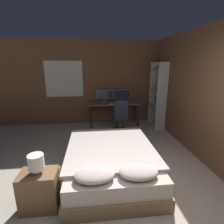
{
  "coord_description": "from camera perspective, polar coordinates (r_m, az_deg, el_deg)",
  "views": [
    {
      "loc": [
        -0.5,
        -1.63,
        1.96
      ],
      "look_at": [
        -0.01,
        2.7,
        0.75
      ],
      "focal_mm": 28.0,
      "sensor_mm": 36.0,
      "label": 1
    }
  ],
  "objects": [
    {
      "name": "monitor_right",
      "position": [
        5.81,
        3.32,
        5.68
      ],
      "size": [
        0.56,
        0.16,
        0.39
      ],
      "color": "#B7B7BC",
      "rests_on": "desk"
    },
    {
      "name": "wall_side_right",
      "position": [
        3.89,
        28.76,
        4.58
      ],
      "size": [
        0.06,
        12.0,
        2.7
      ],
      "color": "brown",
      "rests_on": "ground_plane"
    },
    {
      "name": "keyboard",
      "position": [
        5.45,
        0.9,
        2.67
      ],
      "size": [
        0.35,
        0.13,
        0.02
      ],
      "color": "#B7B7BC",
      "rests_on": "desk"
    },
    {
      "name": "bed",
      "position": [
        3.28,
        -0.33,
        -15.79
      ],
      "size": [
        1.55,
        2.02,
        0.59
      ],
      "color": "#846647",
      "rests_on": "ground_plane"
    },
    {
      "name": "desk",
      "position": [
        5.65,
        0.66,
        2.12
      ],
      "size": [
        1.62,
        0.58,
        0.74
      ],
      "color": "#846042",
      "rests_on": "ground_plane"
    },
    {
      "name": "bedside_lamp",
      "position": [
        2.58,
        -23.56,
        -14.77
      ],
      "size": [
        0.21,
        0.21,
        0.27
      ],
      "color": "gray",
      "rests_on": "nightstand"
    },
    {
      "name": "computer_mouse",
      "position": [
        5.49,
        3.65,
        2.83
      ],
      "size": [
        0.07,
        0.05,
        0.04
      ],
      "color": "#B7B7BC",
      "rests_on": "desk"
    },
    {
      "name": "bookshelf",
      "position": [
        5.58,
        14.98,
        6.12
      ],
      "size": [
        0.32,
        0.72,
        2.01
      ],
      "color": "beige",
      "rests_on": "ground_plane"
    },
    {
      "name": "nightstand",
      "position": [
        2.82,
        -22.52,
        -22.53
      ],
      "size": [
        0.49,
        0.35,
        0.55
      ],
      "color": "brown",
      "rests_on": "ground_plane"
    },
    {
      "name": "monitor_left",
      "position": [
        5.74,
        -2.48,
        5.57
      ],
      "size": [
        0.56,
        0.16,
        0.39
      ],
      "color": "#B7B7BC",
      "rests_on": "desk"
    },
    {
      "name": "wall_back",
      "position": [
        5.86,
        -1.74,
        9.58
      ],
      "size": [
        12.0,
        0.08,
        2.7
      ],
      "color": "brown",
      "rests_on": "ground_plane"
    },
    {
      "name": "office_chair",
      "position": [
        5.13,
        2.74,
        -2.54
      ],
      "size": [
        0.52,
        0.52,
        0.97
      ],
      "color": "black",
      "rests_on": "ground_plane"
    }
  ]
}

